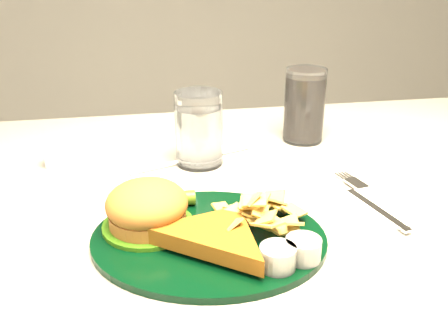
% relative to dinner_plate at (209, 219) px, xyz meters
% --- Properties ---
extents(dinner_plate, '(0.32, 0.28, 0.06)m').
position_rel_dinner_plate_xyz_m(dinner_plate, '(0.00, 0.00, 0.00)').
color(dinner_plate, black).
rests_on(dinner_plate, table).
extents(water_glass, '(0.08, 0.08, 0.12)m').
position_rel_dinner_plate_xyz_m(water_glass, '(0.02, 0.23, 0.03)').
color(water_glass, white).
rests_on(water_glass, table).
extents(cola_glass, '(0.09, 0.09, 0.13)m').
position_rel_dinner_plate_xyz_m(cola_glass, '(0.21, 0.30, 0.03)').
color(cola_glass, black).
rests_on(cola_glass, table).
extents(fork_napkin, '(0.15, 0.18, 0.01)m').
position_rel_dinner_plate_xyz_m(fork_napkin, '(0.22, 0.04, -0.03)').
color(fork_napkin, silver).
rests_on(fork_napkin, table).
extents(ramekin, '(0.05, 0.05, 0.03)m').
position_rel_dinner_plate_xyz_m(ramekin, '(-0.20, 0.26, -0.02)').
color(ramekin, white).
rests_on(ramekin, table).
extents(wrapped_straw, '(0.22, 0.14, 0.01)m').
position_rel_dinner_plate_xyz_m(wrapped_straw, '(0.01, 0.24, -0.03)').
color(wrapped_straw, white).
rests_on(wrapped_straw, table).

